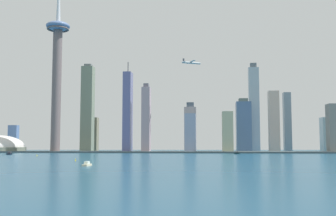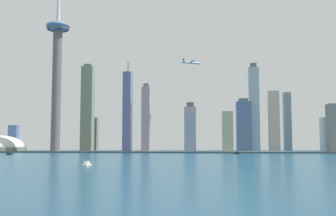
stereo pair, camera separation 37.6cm
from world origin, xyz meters
name	(u,v)px [view 1 (the left image)]	position (x,y,z in m)	size (l,w,h in m)	color
ground_plane	(62,173)	(0.00, 0.00, 0.00)	(6000.00, 6000.00, 0.00)	navy
waterfront_pier	(160,152)	(0.00, 475.11, 1.39)	(800.03, 55.20, 2.77)	#424F52
observation_tower	(57,61)	(-185.45, 467.58, 164.05)	(42.74, 42.74, 344.05)	#6C5E5E
skyscraper_0	(334,128)	(294.59, 472.99, 41.15)	(21.50, 22.93, 82.31)	gray
skyscraper_1	(329,135)	(303.59, 533.20, 31.68)	(27.10, 25.02, 63.36)	#91B3BC
skyscraper_2	(287,122)	(239.40, 582.42, 58.00)	(13.80, 16.28, 115.99)	slate
skyscraper_3	(88,109)	(-142.93, 517.42, 81.99)	(21.75, 20.51, 167.01)	gray
skyscraper_4	(128,112)	(-58.50, 481.64, 71.76)	(14.10, 24.81, 162.61)	slate
skyscraper_5	(146,119)	(-24.05, 474.34, 58.69)	(14.48, 18.56, 121.54)	#A7909A
skyscraper_6	(91,135)	(-147.59, 559.76, 33.73)	(26.76, 16.78, 67.45)	gray
skyscraper_7	(190,128)	(50.05, 563.29, 45.29)	(23.19, 18.73, 96.37)	#B3A5A7
skyscraper_8	(274,121)	(208.74, 552.01, 57.82)	(19.61, 15.00, 115.65)	#C5AF9F
skyscraper_9	(254,109)	(171.24, 544.80, 81.65)	(19.22, 13.48, 168.82)	#9BAEB9
skyscraper_10	(228,132)	(117.52, 474.01, 35.41)	(18.24, 22.72, 70.81)	#B1B291
skyscraper_11	(13,138)	(-314.47, 570.42, 26.70)	(18.70, 12.85, 53.41)	#5675AA
skyscraper_12	(244,126)	(148.49, 514.64, 46.84)	(26.66, 26.43, 97.55)	#41618C
skyscraper_13	(190,133)	(53.08, 482.55, 34.27)	(19.59, 17.99, 68.54)	#8A99B9
boat_0	(9,153)	(-206.40, 344.13, 1.54)	(9.47, 17.62, 4.16)	black
boat_1	(87,164)	(-5.86, 66.93, 1.26)	(3.87, 13.58, 3.53)	beige
boat_2	(237,153)	(127.49, 405.18, 1.50)	(9.22, 3.90, 10.00)	black
channel_buoy_0	(37,155)	(-136.03, 278.68, 1.26)	(1.42, 1.42, 2.52)	yellow
channel_buoy_1	(75,160)	(-40.08, 143.65, 1.36)	(1.09, 1.09, 2.72)	yellow
airplane	(191,63)	(55.98, 475.54, 157.92)	(33.43, 30.75, 8.59)	#A5B6BE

